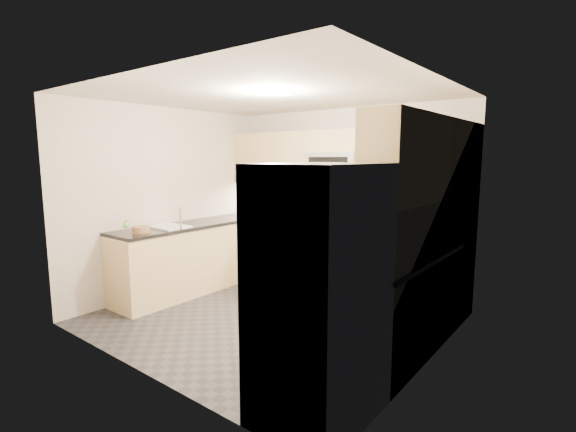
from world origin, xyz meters
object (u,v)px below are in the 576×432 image
object	(u,v)px
refrigerator	(320,294)
cutting_board	(271,217)
fruit_basket	(141,230)
gas_range	(329,258)
microwave	(336,167)
utensil_bowl	(439,229)

from	to	relation	value
refrigerator	cutting_board	world-z (taller)	refrigerator
cutting_board	fruit_basket	size ratio (longest dim) A/B	1.99
refrigerator	fruit_basket	world-z (taller)	refrigerator
fruit_basket	gas_range	bearing A→B (deg)	54.10
microwave	utensil_bowl	size ratio (longest dim) A/B	2.55
gas_range	utensil_bowl	world-z (taller)	utensil_bowl
fruit_basket	utensil_bowl	bearing A→B (deg)	33.86
gas_range	cutting_board	xyz separation A→B (m)	(-1.00, -0.06, 0.49)
refrigerator	microwave	bearing A→B (deg)	119.62
utensil_bowl	fruit_basket	xyz separation A→B (m)	(-2.90, -1.95, -0.05)
cutting_board	fruit_basket	xyz separation A→B (m)	(-0.42, -1.91, 0.03)
utensil_bowl	gas_range	bearing A→B (deg)	179.20
cutting_board	utensil_bowl	bearing A→B (deg)	0.81
gas_range	refrigerator	xyz separation A→B (m)	(1.45, -2.43, 0.45)
refrigerator	utensil_bowl	bearing A→B (deg)	89.36
utensil_bowl	fruit_basket	size ratio (longest dim) A/B	1.43
microwave	fruit_basket	size ratio (longest dim) A/B	3.65
refrigerator	fruit_basket	distance (m)	2.91
utensil_bowl	microwave	bearing A→B (deg)	174.37
refrigerator	cutting_board	size ratio (longest dim) A/B	4.35
cutting_board	fruit_basket	world-z (taller)	fruit_basket
microwave	refrigerator	distance (m)	3.04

